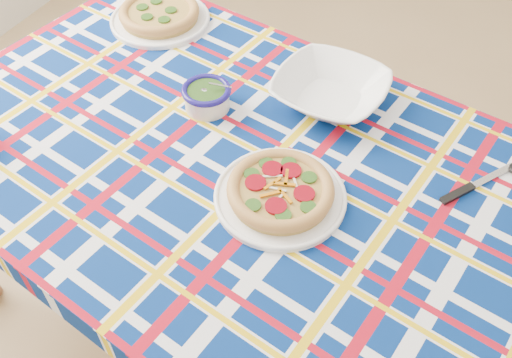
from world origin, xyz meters
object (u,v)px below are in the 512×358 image
at_px(main_focaccia_plate, 280,190).
at_px(pesto_bowl, 207,95).
at_px(serving_bowl, 330,91).
at_px(dining_table, 234,179).

xyz_separation_m(main_focaccia_plate, pesto_bowl, (-0.26, 0.18, 0.01)).
distance_m(main_focaccia_plate, serving_bowl, 0.32).
bearing_deg(main_focaccia_plate, dining_table, 155.63).
bearing_deg(serving_bowl, pesto_bowl, -150.05).
relative_size(pesto_bowl, serving_bowl, 0.45).
xyz_separation_m(pesto_bowl, serving_bowl, (0.24, 0.14, -0.00)).
bearing_deg(dining_table, serving_bowl, 75.85).
relative_size(dining_table, pesto_bowl, 13.64).
bearing_deg(pesto_bowl, main_focaccia_plate, -34.30).
bearing_deg(main_focaccia_plate, serving_bowl, 93.42).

